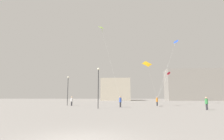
% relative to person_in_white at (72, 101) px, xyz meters
% --- Properties ---
extents(person_in_white, '(0.38, 0.38, 1.74)m').
position_rel_person_in_white_xyz_m(person_in_white, '(0.00, 0.00, 0.00)').
color(person_in_white, '#2D2D33').
rests_on(person_in_white, ground_plane).
extents(person_in_green, '(0.36, 0.36, 1.66)m').
position_rel_person_in_white_xyz_m(person_in_green, '(20.39, -9.92, -0.05)').
color(person_in_green, '#2D2D33').
rests_on(person_in_green, ground_plane).
extents(person_in_blue, '(0.39, 0.39, 1.77)m').
position_rel_person_in_white_xyz_m(person_in_blue, '(9.26, -4.31, 0.01)').
color(person_in_blue, '#2D2D33').
rests_on(person_in_blue, ground_plane).
extents(person_in_orange, '(0.36, 0.36, 1.67)m').
position_rel_person_in_white_xyz_m(person_in_orange, '(15.97, -0.04, -0.04)').
color(person_in_orange, '#2D2D33').
rests_on(person_in_orange, ground_plane).
extents(kite_lime_diamond, '(3.80, 3.07, 11.82)m').
position_rel_person_in_white_xyz_m(kite_lime_diamond, '(6.29, -6.55, 11.71)').
color(kite_lime_diamond, '#8CD12D').
extents(kite_amber_delta, '(2.72, 2.43, 6.71)m').
position_rel_person_in_white_xyz_m(kite_amber_delta, '(14.13, -1.81, 6.54)').
color(kite_amber_delta, yellow).
extents(kite_crimson_diamond, '(4.58, 7.02, 5.94)m').
position_rel_person_in_white_xyz_m(kite_crimson_diamond, '(19.92, 6.36, 5.84)').
color(kite_crimson_diamond, red).
extents(kite_cobalt_diamond, '(8.07, 11.39, 14.77)m').
position_rel_person_in_white_xyz_m(kite_cobalt_diamond, '(23.17, 10.42, 14.45)').
color(kite_cobalt_diamond, blue).
extents(building_left_hall, '(13.34, 17.21, 9.91)m').
position_rel_person_in_white_xyz_m(building_left_hall, '(6.85, 52.29, 4.00)').
color(building_left_hall, '#B2A893').
rests_on(building_left_hall, ground_plane).
extents(building_centre_hall, '(27.63, 9.23, 13.53)m').
position_rel_person_in_white_xyz_m(building_centre_hall, '(42.85, 46.61, 5.81)').
color(building_centre_hall, gray).
rests_on(building_centre_hall, ground_plane).
extents(lamppost_east, '(0.36, 0.36, 5.68)m').
position_rel_person_in_white_xyz_m(lamppost_east, '(-1.07, 0.76, 2.79)').
color(lamppost_east, '#2D2D30').
rests_on(lamppost_east, ground_plane).
extents(lamppost_west, '(0.36, 0.36, 5.96)m').
position_rel_person_in_white_xyz_m(lamppost_west, '(6.06, -7.76, 2.94)').
color(lamppost_west, '#2D2D30').
rests_on(lamppost_west, ground_plane).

